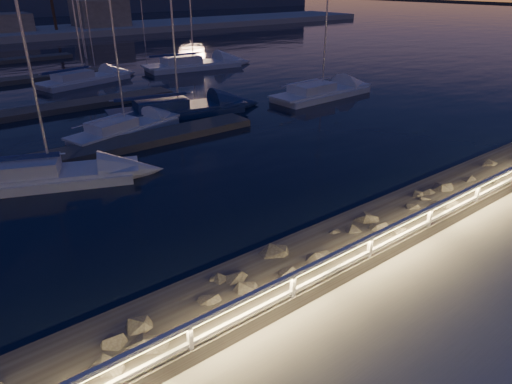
% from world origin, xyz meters
% --- Properties ---
extents(ground, '(400.00, 400.00, 0.00)m').
position_xyz_m(ground, '(0.00, 0.00, 0.00)').
color(ground, '#ACA79B').
rests_on(ground, ground).
extents(harbor_water, '(400.00, 440.00, 0.60)m').
position_xyz_m(harbor_water, '(0.00, 31.22, -0.97)').
color(harbor_water, black).
rests_on(harbor_water, ground).
extents(guard_rail, '(44.11, 0.12, 1.06)m').
position_xyz_m(guard_rail, '(-0.07, -0.00, 0.77)').
color(guard_rail, white).
rests_on(guard_rail, ground).
extents(sailboat_b, '(7.71, 4.76, 12.77)m').
position_xyz_m(sailboat_b, '(-1.45, 13.56, -0.17)').
color(sailboat_b, silver).
rests_on(sailboat_b, ground).
extents(sailboat_c, '(7.43, 4.03, 12.16)m').
position_xyz_m(sailboat_c, '(4.06, 18.22, -0.20)').
color(sailboat_c, silver).
rests_on(sailboat_c, ground).
extents(sailboat_d, '(9.53, 4.50, 15.55)m').
position_xyz_m(sailboat_d, '(8.53, 20.10, -0.16)').
color(sailboat_d, navy).
rests_on(sailboat_d, ground).
extents(sailboat_h, '(9.22, 3.16, 15.37)m').
position_xyz_m(sailboat_h, '(19.75, 17.70, -0.16)').
color(sailboat_h, silver).
rests_on(sailboat_h, ground).
extents(sailboat_k, '(8.69, 4.53, 14.22)m').
position_xyz_m(sailboat_k, '(7.01, 33.87, -0.16)').
color(sailboat_k, silver).
rests_on(sailboat_k, ground).
extents(sailboat_l, '(10.40, 4.26, 17.09)m').
position_xyz_m(sailboat_l, '(18.18, 34.42, -0.13)').
color(sailboat_l, silver).
rests_on(sailboat_l, ground).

